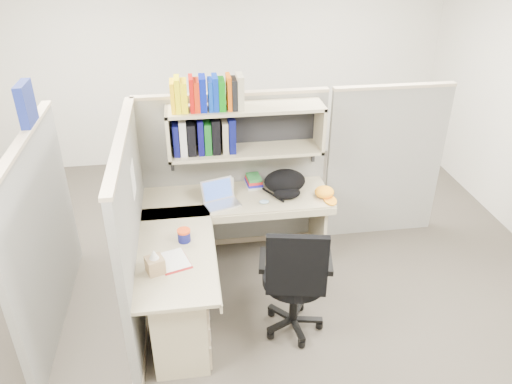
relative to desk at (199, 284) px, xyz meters
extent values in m
plane|color=#322E27|center=(0.41, 0.29, -0.44)|extent=(6.00, 6.00, 0.00)
plane|color=beige|center=(0.41, 3.29, 0.91)|extent=(6.00, 0.00, 6.00)
cube|color=slate|center=(0.41, 1.19, 0.36)|extent=(1.80, 0.06, 1.60)
cube|color=tan|center=(0.41, 1.19, 1.18)|extent=(1.80, 0.08, 0.03)
cube|color=slate|center=(-0.49, 0.29, 0.36)|extent=(0.06, 1.80, 1.60)
cube|color=tan|center=(-0.49, 0.29, 1.18)|extent=(0.08, 1.80, 0.03)
cube|color=slate|center=(-1.19, 0.29, 0.36)|extent=(0.06, 1.80, 1.60)
cube|color=slate|center=(1.96, 1.19, 0.36)|extent=(1.20, 0.06, 1.60)
cube|color=navy|center=(-1.19, 0.64, 1.35)|extent=(0.07, 0.27, 0.32)
cube|color=white|center=(-0.46, 0.44, 0.76)|extent=(0.00, 0.21, 0.28)
cube|color=gray|center=(0.51, 0.99, 1.11)|extent=(1.40, 0.34, 0.03)
cube|color=gray|center=(0.51, 0.99, 0.70)|extent=(1.40, 0.34, 0.03)
cube|color=gray|center=(-0.18, 0.99, 0.90)|extent=(0.03, 0.34, 0.44)
cube|color=gray|center=(1.19, 0.99, 0.90)|extent=(0.03, 0.34, 0.44)
cube|color=black|center=(0.51, 1.15, 0.90)|extent=(1.38, 0.01, 0.41)
cube|color=#FFC305|center=(-0.11, 0.97, 1.25)|extent=(0.03, 0.20, 0.26)
cube|color=#FCEA05|center=(-0.07, 0.97, 1.27)|extent=(0.05, 0.20, 0.29)
cube|color=#FAE105|center=(-0.02, 0.97, 1.25)|extent=(0.06, 0.20, 0.26)
cube|color=#AD0A06|center=(0.05, 0.97, 1.27)|extent=(0.04, 0.20, 0.29)
cube|color=red|center=(0.09, 0.97, 1.25)|extent=(0.05, 0.20, 0.26)
cube|color=#04138B|center=(0.14, 0.97, 1.27)|extent=(0.06, 0.20, 0.29)
cube|color=#0531AA|center=(0.21, 0.97, 1.25)|extent=(0.04, 0.20, 0.26)
cube|color=#052499|center=(0.25, 0.97, 1.27)|extent=(0.04, 0.20, 0.29)
cube|color=#086F0A|center=(0.30, 0.97, 1.25)|extent=(0.06, 0.20, 0.26)
cube|color=#CF4F04|center=(0.36, 0.97, 1.27)|extent=(0.04, 0.20, 0.29)
cube|color=black|center=(0.41, 0.97, 1.25)|extent=(0.05, 0.20, 0.26)
cube|color=tan|center=(0.46, 0.97, 1.27)|extent=(0.06, 0.20, 0.29)
cube|color=#070946|center=(-0.11, 1.01, 0.86)|extent=(0.05, 0.24, 0.29)
cube|color=#B9B9B9|center=(-0.05, 1.01, 0.87)|extent=(0.06, 0.24, 0.32)
cube|color=black|center=(0.02, 1.01, 0.86)|extent=(0.07, 0.24, 0.29)
cube|color=#070645|center=(0.10, 1.01, 0.87)|extent=(0.05, 0.24, 0.32)
cube|color=#0B4D14|center=(0.17, 1.01, 0.86)|extent=(0.06, 0.24, 0.29)
cube|color=black|center=(0.24, 1.01, 0.87)|extent=(0.07, 0.24, 0.32)
cube|color=gray|center=(0.32, 1.01, 0.86)|extent=(0.05, 0.24, 0.29)
cube|color=#070B48|center=(0.38, 1.01, 0.87)|extent=(0.06, 0.24, 0.32)
cube|color=gray|center=(0.41, 0.86, 0.28)|extent=(1.74, 0.60, 0.03)
cube|color=gray|center=(-0.16, 0.09, 0.28)|extent=(0.60, 1.34, 0.03)
cube|color=gray|center=(0.41, 0.56, 0.24)|extent=(1.74, 0.02, 0.07)
cube|color=gray|center=(0.14, 0.09, 0.24)|extent=(0.02, 1.34, 0.07)
cube|color=gray|center=(-0.16, -0.26, -0.10)|extent=(0.40, 0.55, 0.68)
cube|color=tan|center=(0.05, -0.26, 0.10)|extent=(0.02, 0.50, 0.16)
cube|color=tan|center=(0.05, -0.26, -0.08)|extent=(0.02, 0.50, 0.16)
cube|color=tan|center=(0.05, -0.26, -0.30)|extent=(0.02, 0.50, 0.22)
cube|color=#B2B2B7|center=(0.06, -0.26, 0.10)|extent=(0.01, 0.12, 0.01)
cube|color=gray|center=(1.21, 0.89, -0.09)|extent=(0.03, 0.55, 0.70)
cylinder|color=#0F1258|center=(-0.09, 0.20, 0.34)|extent=(0.10, 0.10, 0.09)
cylinder|color=#E14215|center=(-0.09, 0.20, 0.39)|extent=(0.11, 0.11, 0.02)
ellipsoid|color=#8FB3CB|center=(0.64, 0.70, 0.31)|extent=(0.10, 0.08, 0.03)
cylinder|color=silver|center=(0.36, 1.04, 0.34)|extent=(0.09, 0.09, 0.10)
cylinder|color=black|center=(0.75, -0.14, 0.09)|extent=(0.51, 0.51, 0.08)
cube|color=black|center=(0.70, -0.37, 0.39)|extent=(0.45, 0.14, 0.51)
cylinder|color=black|center=(0.75, -0.14, -0.13)|extent=(0.07, 0.07, 0.45)
cylinder|color=black|center=(0.75, -0.14, -0.38)|extent=(0.49, 0.49, 0.11)
cube|color=black|center=(0.50, -0.09, 0.25)|extent=(0.10, 0.29, 0.04)
cube|color=black|center=(1.00, -0.19, 0.25)|extent=(0.10, 0.29, 0.04)
camera|label=1|loc=(0.00, -3.16, 2.60)|focal=35.00mm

